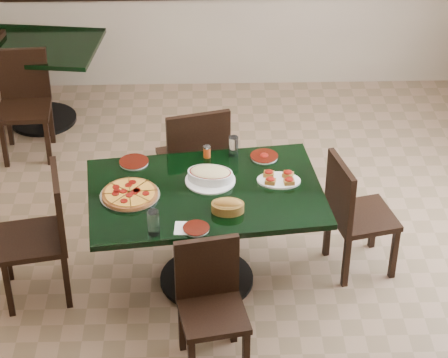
{
  "coord_description": "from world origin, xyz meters",
  "views": [
    {
      "loc": [
        -0.04,
        -4.82,
        3.92
      ],
      "look_at": [
        0.09,
        0.0,
        0.71
      ],
      "focal_mm": 70.0,
      "sensor_mm": 36.0,
      "label": 1
    }
  ],
  "objects_px": {
    "back_chair_near": "(25,98)",
    "bread_basket": "(228,206)",
    "chair_near": "(210,298)",
    "lasagna_casserole": "(210,175)",
    "bruschetta_platter": "(279,178)",
    "main_table": "(206,214)",
    "chair_far": "(195,158)",
    "chair_right": "(353,210)",
    "chair_left": "(44,229)",
    "pepperoni_pizza": "(130,194)",
    "back_table": "(37,68)"
  },
  "relations": [
    {
      "from": "chair_near",
      "to": "chair_left",
      "type": "distance_m",
      "value": 1.24
    },
    {
      "from": "chair_right",
      "to": "bruschetta_platter",
      "type": "bearing_deg",
      "value": 78.56
    },
    {
      "from": "bread_basket",
      "to": "back_chair_near",
      "type": "bearing_deg",
      "value": 131.61
    },
    {
      "from": "main_table",
      "to": "chair_far",
      "type": "distance_m",
      "value": 0.72
    },
    {
      "from": "chair_near",
      "to": "back_chair_near",
      "type": "bearing_deg",
      "value": 110.29
    },
    {
      "from": "bread_basket",
      "to": "pepperoni_pizza",
      "type": "bearing_deg",
      "value": 166.32
    },
    {
      "from": "chair_far",
      "to": "chair_left",
      "type": "height_order",
      "value": "chair_far"
    },
    {
      "from": "pepperoni_pizza",
      "to": "lasagna_casserole",
      "type": "bearing_deg",
      "value": 17.18
    },
    {
      "from": "chair_far",
      "to": "bruschetta_platter",
      "type": "relative_size",
      "value": 3.18
    },
    {
      "from": "back_chair_near",
      "to": "lasagna_casserole",
      "type": "relative_size",
      "value": 2.69
    },
    {
      "from": "lasagna_casserole",
      "to": "bruschetta_platter",
      "type": "bearing_deg",
      "value": 8.72
    },
    {
      "from": "back_table",
      "to": "bread_basket",
      "type": "xyz_separation_m",
      "value": [
        1.58,
        -2.49,
        0.27
      ]
    },
    {
      "from": "back_table",
      "to": "bread_basket",
      "type": "bearing_deg",
      "value": -50.22
    },
    {
      "from": "back_table",
      "to": "chair_left",
      "type": "xyz_separation_m",
      "value": [
        0.4,
        -2.33,
        -0.0
      ]
    },
    {
      "from": "back_table",
      "to": "chair_right",
      "type": "height_order",
      "value": "chair_right"
    },
    {
      "from": "back_table",
      "to": "back_chair_near",
      "type": "relative_size",
      "value": 1.33
    },
    {
      "from": "chair_right",
      "to": "chair_left",
      "type": "distance_m",
      "value": 2.05
    },
    {
      "from": "main_table",
      "to": "chair_right",
      "type": "distance_m",
      "value": 1.0
    },
    {
      "from": "back_chair_near",
      "to": "bread_basket",
      "type": "bearing_deg",
      "value": -54.84
    },
    {
      "from": "chair_far",
      "to": "chair_near",
      "type": "height_order",
      "value": "chair_far"
    },
    {
      "from": "lasagna_casserole",
      "to": "bruschetta_platter",
      "type": "height_order",
      "value": "lasagna_casserole"
    },
    {
      "from": "chair_near",
      "to": "chair_left",
      "type": "xyz_separation_m",
      "value": [
        -1.07,
        0.63,
        0.06
      ]
    },
    {
      "from": "chair_right",
      "to": "back_chair_near",
      "type": "xyz_separation_m",
      "value": [
        -2.47,
        1.66,
        0.0
      ]
    },
    {
      "from": "lasagna_casserole",
      "to": "bruschetta_platter",
      "type": "relative_size",
      "value": 1.08
    },
    {
      "from": "chair_right",
      "to": "bruschetta_platter",
      "type": "height_order",
      "value": "chair_right"
    },
    {
      "from": "main_table",
      "to": "back_chair_near",
      "type": "height_order",
      "value": "back_chair_near"
    },
    {
      "from": "main_table",
      "to": "back_table",
      "type": "distance_m",
      "value": 2.68
    },
    {
      "from": "main_table",
      "to": "chair_left",
      "type": "distance_m",
      "value": 1.05
    },
    {
      "from": "back_table",
      "to": "bruschetta_platter",
      "type": "xyz_separation_m",
      "value": [
        1.93,
        -2.16,
        0.25
      ]
    },
    {
      "from": "lasagna_casserole",
      "to": "bread_basket",
      "type": "distance_m",
      "value": 0.36
    },
    {
      "from": "back_table",
      "to": "bread_basket",
      "type": "relative_size",
      "value": 5.57
    },
    {
      "from": "chair_near",
      "to": "bread_basket",
      "type": "height_order",
      "value": "bread_basket"
    },
    {
      "from": "chair_right",
      "to": "main_table",
      "type": "bearing_deg",
      "value": 82.86
    },
    {
      "from": "chair_near",
      "to": "back_chair_near",
      "type": "distance_m",
      "value": 2.9
    },
    {
      "from": "pepperoni_pizza",
      "to": "chair_near",
      "type": "bearing_deg",
      "value": -52.84
    },
    {
      "from": "pepperoni_pizza",
      "to": "bread_basket",
      "type": "height_order",
      "value": "bread_basket"
    },
    {
      "from": "bruschetta_platter",
      "to": "chair_near",
      "type": "bearing_deg",
      "value": -113.79
    },
    {
      "from": "chair_right",
      "to": "back_chair_near",
      "type": "height_order",
      "value": "back_chair_near"
    },
    {
      "from": "chair_left",
      "to": "main_table",
      "type": "bearing_deg",
      "value": 82.91
    },
    {
      "from": "chair_left",
      "to": "chair_near",
      "type": "bearing_deg",
      "value": 48.08
    },
    {
      "from": "back_chair_near",
      "to": "pepperoni_pizza",
      "type": "bearing_deg",
      "value": -65.02
    },
    {
      "from": "back_chair_near",
      "to": "pepperoni_pizza",
      "type": "relative_size",
      "value": 2.31
    },
    {
      "from": "chair_left",
      "to": "lasagna_casserole",
      "type": "xyz_separation_m",
      "value": [
        1.08,
        0.19,
        0.27
      ]
    },
    {
      "from": "chair_left",
      "to": "chair_far",
      "type": "bearing_deg",
      "value": 117.67
    },
    {
      "from": "bread_basket",
      "to": "bruschetta_platter",
      "type": "bearing_deg",
      "value": 46.07
    },
    {
      "from": "chair_near",
      "to": "lasagna_casserole",
      "type": "distance_m",
      "value": 0.89
    },
    {
      "from": "chair_right",
      "to": "back_table",
      "type": "bearing_deg",
      "value": 34.95
    },
    {
      "from": "chair_far",
      "to": "bruschetta_platter",
      "type": "bearing_deg",
      "value": 117.14
    },
    {
      "from": "main_table",
      "to": "chair_left",
      "type": "height_order",
      "value": "chair_left"
    },
    {
      "from": "main_table",
      "to": "bread_basket",
      "type": "relative_size",
      "value": 7.55
    }
  ]
}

